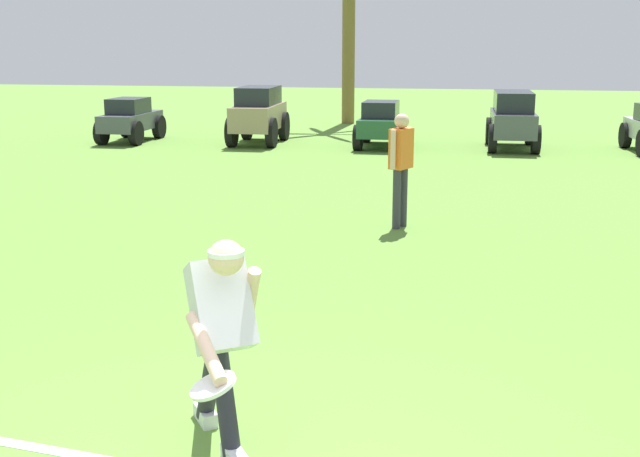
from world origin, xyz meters
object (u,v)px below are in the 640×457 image
at_px(frisbee_in_flight, 213,386).
at_px(frisbee_thrower, 221,332).
at_px(parked_car_slot_c, 381,123).
at_px(parked_car_slot_a, 130,119).
at_px(teammate_near_sideline, 401,160).
at_px(parked_car_slot_b, 259,114).
at_px(parked_car_slot_d, 513,118).

bearing_deg(frisbee_in_flight, frisbee_thrower, 102.05).
relative_size(frisbee_in_flight, parked_car_slot_c, 0.16).
xyz_separation_m(frisbee_thrower, parked_car_slot_a, (-7.01, 14.78, -0.22)).
relative_size(teammate_near_sideline, parked_car_slot_b, 0.65).
bearing_deg(frisbee_in_flight, parked_car_slot_a, 114.97).
xyz_separation_m(teammate_near_sideline, parked_car_slot_b, (-4.26, 8.63, -0.20)).
xyz_separation_m(parked_car_slot_a, parked_car_slot_d, (9.46, 0.35, 0.16)).
xyz_separation_m(parked_car_slot_a, parked_car_slot_b, (3.30, 0.23, 0.18)).
distance_m(frisbee_thrower, teammate_near_sideline, 6.40).
distance_m(frisbee_in_flight, parked_car_slot_c, 15.40).
xyz_separation_m(parked_car_slot_c, parked_car_slot_d, (3.09, 0.25, 0.16)).
bearing_deg(parked_car_slot_a, parked_car_slot_b, 3.91).
bearing_deg(parked_car_slot_d, teammate_near_sideline, -102.27).
distance_m(frisbee_thrower, frisbee_in_flight, 0.53).
relative_size(frisbee_thrower, parked_car_slot_c, 0.63).
distance_m(frisbee_in_flight, parked_car_slot_b, 15.97).
relative_size(frisbee_thrower, teammate_near_sideline, 0.89).
bearing_deg(parked_car_slot_b, teammate_near_sideline, -63.74).
xyz_separation_m(parked_car_slot_b, parked_car_slot_d, (6.16, 0.13, -0.02)).
xyz_separation_m(frisbee_in_flight, parked_car_slot_b, (-3.82, 15.51, 0.07)).
relative_size(frisbee_thrower, parked_car_slot_b, 0.58).
distance_m(frisbee_in_flight, parked_car_slot_a, 16.86).
bearing_deg(teammate_near_sideline, frisbee_in_flight, -93.65).
xyz_separation_m(frisbee_in_flight, parked_car_slot_a, (-7.12, 15.28, -0.10)).
bearing_deg(teammate_near_sideline, frisbee_thrower, -94.90).
xyz_separation_m(frisbee_thrower, teammate_near_sideline, (0.55, 6.37, 0.15)).
height_order(frisbee_thrower, parked_car_slot_c, frisbee_thrower).
distance_m(parked_car_slot_b, parked_car_slot_c, 3.07).
bearing_deg(parked_car_slot_d, frisbee_in_flight, -98.52).
xyz_separation_m(parked_car_slot_a, parked_car_slot_c, (6.36, 0.10, 0.00)).
height_order(frisbee_in_flight, parked_car_slot_a, parked_car_slot_a).
distance_m(parked_car_slot_b, parked_car_slot_d, 6.16).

